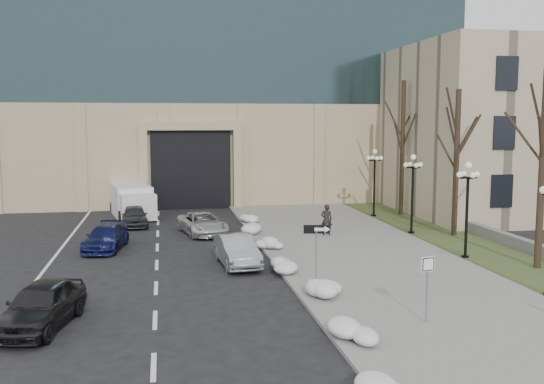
{
  "coord_description": "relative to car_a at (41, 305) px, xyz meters",
  "views": [
    {
      "loc": [
        -6.15,
        -14.27,
        6.74
      ],
      "look_at": [
        -1.26,
        12.59,
        3.5
      ],
      "focal_mm": 40.0,
      "sensor_mm": 36.0,
      "label": 1
    }
  ],
  "objects": [
    {
      "name": "ground",
      "position": [
        10.13,
        -5.9,
        -0.76
      ],
      "size": [
        160.0,
        160.0,
        0.0
      ],
      "primitive_type": "plane",
      "color": "black",
      "rests_on": "ground"
    },
    {
      "name": "lamppost_c",
      "position": [
        18.43,
        13.1,
        2.32
      ],
      "size": [
        1.18,
        1.18,
        4.76
      ],
      "color": "black",
      "rests_on": "ground"
    },
    {
      "name": "classical_building",
      "position": [
        32.13,
        22.08,
        5.24
      ],
      "size": [
        22.0,
        18.12,
        12.0
      ],
      "color": "tan",
      "rests_on": "ground"
    },
    {
      "name": "pedestrian",
      "position": [
        13.28,
        13.26,
        0.26
      ],
      "size": [
        0.73,
        0.55,
        1.8
      ],
      "primitive_type": "imported",
      "rotation": [
        0.0,
        0.0,
        2.95
      ],
      "color": "black",
      "rests_on": "sidewalk"
    },
    {
      "name": "snow_clump_c",
      "position": [
        9.8,
        1.35,
        -0.46
      ],
      "size": [
        1.1,
        1.6,
        0.36
      ],
      "primitive_type": "ellipsoid",
      "color": "white",
      "rests_on": "sidewalk"
    },
    {
      "name": "car_e",
      "position": [
        2.18,
        19.01,
        -0.09
      ],
      "size": [
        1.87,
        4.01,
        1.33
      ],
      "primitive_type": "imported",
      "rotation": [
        0.0,
        0.0,
        0.08
      ],
      "color": "#323338",
      "rests_on": "ground"
    },
    {
      "name": "snow_clump_g",
      "position": [
        9.31,
        18.6,
        -0.46
      ],
      "size": [
        1.1,
        1.6,
        0.36
      ],
      "primitive_type": "ellipsoid",
      "color": "white",
      "rests_on": "sidewalk"
    },
    {
      "name": "box_truck",
      "position": [
        1.81,
        23.39,
        0.3
      ],
      "size": [
        3.63,
        7.18,
        2.17
      ],
      "rotation": [
        0.0,
        0.0,
        0.2
      ],
      "color": "silver",
      "rests_on": "ground"
    },
    {
      "name": "car_a",
      "position": [
        0.0,
        0.0,
        0.0
      ],
      "size": [
        2.74,
        4.73,
        1.51
      ],
      "primitive_type": "imported",
      "rotation": [
        0.0,
        0.0,
        -0.23
      ],
      "color": "black",
      "rests_on": "ground"
    },
    {
      "name": "sidewalk",
      "position": [
        13.63,
        8.1,
        -0.7
      ],
      "size": [
        9.0,
        40.0,
        0.12
      ],
      "primitive_type": "cube",
      "color": "gray",
      "rests_on": "ground"
    },
    {
      "name": "one_way_sign",
      "position": [
        9.91,
        1.93,
        1.52
      ],
      "size": [
        1.03,
        0.36,
        2.76
      ],
      "rotation": [
        0.0,
        0.0,
        -0.17
      ],
      "color": "slate",
      "rests_on": "ground"
    },
    {
      "name": "grass_strip",
      "position": [
        20.13,
        8.1,
        -0.71
      ],
      "size": [
        4.0,
        40.0,
        0.1
      ],
      "primitive_type": "cube",
      "color": "#384A25",
      "rests_on": "ground"
    },
    {
      "name": "stone_wall",
      "position": [
        22.13,
        10.1,
        -0.41
      ],
      "size": [
        0.5,
        30.0,
        0.7
      ],
      "primitive_type": "cube",
      "color": "slate",
      "rests_on": "ground"
    },
    {
      "name": "snow_clump_e",
      "position": [
        9.4,
        9.95,
        -0.46
      ],
      "size": [
        1.1,
        1.6,
        0.36
      ],
      "primitive_type": "ellipsoid",
      "color": "white",
      "rests_on": "sidewalk"
    },
    {
      "name": "snow_clump_d",
      "position": [
        9.43,
        5.38,
        -0.46
      ],
      "size": [
        1.1,
        1.6,
        0.36
      ],
      "primitive_type": "ellipsoid",
      "color": "white",
      "rests_on": "sidewalk"
    },
    {
      "name": "snow_clump_f",
      "position": [
        9.34,
        14.43,
        -0.46
      ],
      "size": [
        1.1,
        1.6,
        0.36
      ],
      "primitive_type": "ellipsoid",
      "color": "white",
      "rests_on": "sidewalk"
    },
    {
      "name": "car_b",
      "position": [
        7.33,
        7.35,
        -0.04
      ],
      "size": [
        1.9,
        4.46,
        1.43
      ],
      "primitive_type": "imported",
      "rotation": [
        0.0,
        0.0,
        0.09
      ],
      "color": "#929599",
      "rests_on": "ground"
    },
    {
      "name": "keep_sign",
      "position": [
        12.45,
        -2.08,
        0.95
      ],
      "size": [
        0.5,
        0.15,
        2.33
      ],
      "rotation": [
        0.0,
        0.0,
        0.2
      ],
      "color": "slate",
      "rests_on": "ground"
    },
    {
      "name": "car_d",
      "position": [
        6.26,
        15.45,
        -0.11
      ],
      "size": [
        3.12,
        5.04,
        1.3
      ],
      "primitive_type": "imported",
      "rotation": [
        0.0,
        0.0,
        0.22
      ],
      "color": "silver",
      "rests_on": "ground"
    },
    {
      "name": "tree_near",
      "position": [
        20.63,
        4.1,
        5.07
      ],
      "size": [
        3.2,
        3.2,
        9.0
      ],
      "color": "black",
      "rests_on": "ground"
    },
    {
      "name": "tree_far",
      "position": [
        20.63,
        20.1,
        5.4
      ],
      "size": [
        3.2,
        3.2,
        9.5
      ],
      "color": "black",
      "rests_on": "ground"
    },
    {
      "name": "car_c",
      "position": [
        1.0,
        12.03,
        -0.12
      ],
      "size": [
        2.44,
        4.58,
        1.26
      ],
      "primitive_type": "imported",
      "rotation": [
        0.0,
        0.0,
        -0.16
      ],
      "color": "navy",
      "rests_on": "ground"
    },
    {
      "name": "snow_clump_b",
      "position": [
        9.6,
        -3.27,
        -0.46
      ],
      "size": [
        1.1,
        1.6,
        0.36
      ],
      "primitive_type": "ellipsoid",
      "color": "white",
      "rests_on": "sidewalk"
    },
    {
      "name": "lamppost_b",
      "position": [
        18.43,
        6.6,
        2.32
      ],
      "size": [
        1.18,
        1.18,
        4.76
      ],
      "color": "black",
      "rests_on": "ground"
    },
    {
      "name": "tree_mid",
      "position": [
        20.63,
        12.1,
        4.75
      ],
      "size": [
        3.2,
        3.2,
        8.5
      ],
      "color": "black",
      "rests_on": "ground"
    },
    {
      "name": "lamppost_d",
      "position": [
        18.43,
        19.6,
        2.32
      ],
      "size": [
        1.18,
        1.18,
        4.76
      ],
      "color": "black",
      "rests_on": "ground"
    },
    {
      "name": "curb",
      "position": [
        9.13,
        8.1,
        -0.69
      ],
      "size": [
        0.3,
        40.0,
        0.14
      ],
      "primitive_type": "cube",
      "color": "gray",
      "rests_on": "ground"
    }
  ]
}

